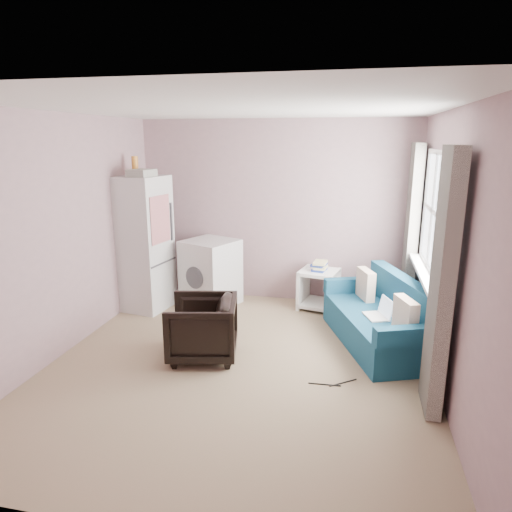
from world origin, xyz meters
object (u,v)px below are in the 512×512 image
(armchair, at_px, (202,325))
(fridge, at_px, (143,243))
(side_table, at_px, (319,286))
(washing_machine, at_px, (211,271))
(sofa, at_px, (383,321))

(armchair, xyz_separation_m, fridge, (-1.22, 1.24, 0.55))
(side_table, bearing_deg, armchair, -122.36)
(armchair, distance_m, fridge, 1.83)
(side_table, bearing_deg, fridge, -168.71)
(armchair, height_order, side_table, armchair)
(washing_machine, height_order, side_table, washing_machine)
(washing_machine, xyz_separation_m, side_table, (1.47, 0.15, -0.16))
(washing_machine, xyz_separation_m, sofa, (2.26, -0.83, -0.20))
(washing_machine, distance_m, sofa, 2.41)
(fridge, height_order, side_table, fridge)
(washing_machine, height_order, sofa, washing_machine)
(armchair, relative_size, sofa, 0.38)
(washing_machine, bearing_deg, sofa, 3.40)
(sofa, bearing_deg, washing_machine, 139.06)
(fridge, relative_size, washing_machine, 2.24)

